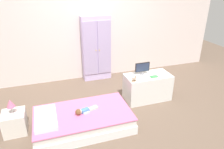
{
  "coord_description": "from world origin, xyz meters",
  "views": [
    {
      "loc": [
        -1.02,
        -3.09,
        2.21
      ],
      "look_at": [
        0.09,
        0.3,
        0.57
      ],
      "focal_mm": 33.5,
      "sensor_mm": 36.0,
      "label": 1
    }
  ],
  "objects_px": {
    "tv_monitor": "(142,68)",
    "rocking_horse_toy": "(134,79)",
    "doll": "(83,111)",
    "tv_stand": "(147,87)",
    "table_lamp": "(10,104)",
    "bed": "(83,120)",
    "book_green": "(154,77)",
    "nightstand": "(15,123)",
    "wardrobe": "(96,49)"
  },
  "relations": [
    {
      "from": "wardrobe",
      "to": "tv_stand",
      "type": "xyz_separation_m",
      "value": [
        0.71,
        -1.25,
        -0.49
      ]
    },
    {
      "from": "wardrobe",
      "to": "tv_monitor",
      "type": "relative_size",
      "value": 5.14
    },
    {
      "from": "bed",
      "to": "book_green",
      "type": "relative_size",
      "value": 10.54
    },
    {
      "from": "doll",
      "to": "nightstand",
      "type": "bearing_deg",
      "value": 168.16
    },
    {
      "from": "doll",
      "to": "wardrobe",
      "type": "bearing_deg",
      "value": 68.72
    },
    {
      "from": "nightstand",
      "to": "book_green",
      "type": "relative_size",
      "value": 2.42
    },
    {
      "from": "nightstand",
      "to": "tv_monitor",
      "type": "relative_size",
      "value": 1.21
    },
    {
      "from": "doll",
      "to": "wardrobe",
      "type": "distance_m",
      "value": 1.92
    },
    {
      "from": "table_lamp",
      "to": "book_green",
      "type": "bearing_deg",
      "value": 3.92
    },
    {
      "from": "tv_stand",
      "to": "doll",
      "type": "bearing_deg",
      "value": -160.56
    },
    {
      "from": "nightstand",
      "to": "tv_stand",
      "type": "relative_size",
      "value": 0.4
    },
    {
      "from": "table_lamp",
      "to": "wardrobe",
      "type": "bearing_deg",
      "value": 41.67
    },
    {
      "from": "bed",
      "to": "book_green",
      "type": "distance_m",
      "value": 1.55
    },
    {
      "from": "table_lamp",
      "to": "book_green",
      "type": "relative_size",
      "value": 1.64
    },
    {
      "from": "doll",
      "to": "tv_monitor",
      "type": "bearing_deg",
      "value": 23.73
    },
    {
      "from": "bed",
      "to": "wardrobe",
      "type": "height_order",
      "value": "wardrobe"
    },
    {
      "from": "tv_monitor",
      "to": "book_green",
      "type": "xyz_separation_m",
      "value": [
        0.16,
        -0.18,
        -0.13
      ]
    },
    {
      "from": "doll",
      "to": "table_lamp",
      "type": "xyz_separation_m",
      "value": [
        -1.03,
        0.22,
        0.21
      ]
    },
    {
      "from": "nightstand",
      "to": "rocking_horse_toy",
      "type": "relative_size",
      "value": 3.15
    },
    {
      "from": "nightstand",
      "to": "tv_stand",
      "type": "distance_m",
      "value": 2.44
    },
    {
      "from": "doll",
      "to": "book_green",
      "type": "xyz_separation_m",
      "value": [
        1.45,
        0.39,
        0.22
      ]
    },
    {
      "from": "bed",
      "to": "table_lamp",
      "type": "relative_size",
      "value": 6.41
    },
    {
      "from": "rocking_horse_toy",
      "to": "book_green",
      "type": "bearing_deg",
      "value": 6.69
    },
    {
      "from": "doll",
      "to": "book_green",
      "type": "relative_size",
      "value": 2.66
    },
    {
      "from": "tv_monitor",
      "to": "rocking_horse_toy",
      "type": "relative_size",
      "value": 2.6
    },
    {
      "from": "table_lamp",
      "to": "wardrobe",
      "type": "distance_m",
      "value": 2.3
    },
    {
      "from": "bed",
      "to": "rocking_horse_toy",
      "type": "height_order",
      "value": "rocking_horse_toy"
    },
    {
      "from": "doll",
      "to": "nightstand",
      "type": "distance_m",
      "value": 1.06
    },
    {
      "from": "wardrobe",
      "to": "tv_stand",
      "type": "distance_m",
      "value": 1.52
    },
    {
      "from": "table_lamp",
      "to": "bed",
      "type": "bearing_deg",
      "value": -11.42
    },
    {
      "from": "nightstand",
      "to": "rocking_horse_toy",
      "type": "bearing_deg",
      "value": 3.35
    },
    {
      "from": "doll",
      "to": "tv_stand",
      "type": "xyz_separation_m",
      "value": [
        1.39,
        0.49,
        -0.05
      ]
    },
    {
      "from": "doll",
      "to": "wardrobe",
      "type": "height_order",
      "value": "wardrobe"
    },
    {
      "from": "bed",
      "to": "tv_stand",
      "type": "height_order",
      "value": "tv_stand"
    },
    {
      "from": "wardrobe",
      "to": "book_green",
      "type": "bearing_deg",
      "value": -60.11
    },
    {
      "from": "tv_stand",
      "to": "tv_monitor",
      "type": "height_order",
      "value": "tv_monitor"
    },
    {
      "from": "wardrobe",
      "to": "tv_monitor",
      "type": "distance_m",
      "value": 1.33
    },
    {
      "from": "nightstand",
      "to": "wardrobe",
      "type": "bearing_deg",
      "value": 41.67
    },
    {
      "from": "tv_monitor",
      "to": "bed",
      "type": "bearing_deg",
      "value": -156.5
    },
    {
      "from": "tv_stand",
      "to": "rocking_horse_toy",
      "type": "relative_size",
      "value": 7.92
    },
    {
      "from": "wardrobe",
      "to": "rocking_horse_toy",
      "type": "relative_size",
      "value": 13.36
    },
    {
      "from": "nightstand",
      "to": "table_lamp",
      "type": "height_order",
      "value": "table_lamp"
    },
    {
      "from": "tv_stand",
      "to": "book_green",
      "type": "height_order",
      "value": "book_green"
    },
    {
      "from": "tv_monitor",
      "to": "nightstand",
      "type": "bearing_deg",
      "value": -171.42
    },
    {
      "from": "bed",
      "to": "nightstand",
      "type": "bearing_deg",
      "value": 168.58
    },
    {
      "from": "bed",
      "to": "tv_monitor",
      "type": "bearing_deg",
      "value": 23.5
    },
    {
      "from": "tv_monitor",
      "to": "rocking_horse_toy",
      "type": "height_order",
      "value": "tv_monitor"
    },
    {
      "from": "nightstand",
      "to": "book_green",
      "type": "xyz_separation_m",
      "value": [
        2.49,
        0.17,
        0.35
      ]
    },
    {
      "from": "book_green",
      "to": "tv_monitor",
      "type": "bearing_deg",
      "value": 132.22
    },
    {
      "from": "nightstand",
      "to": "rocking_horse_toy",
      "type": "distance_m",
      "value": 2.1
    }
  ]
}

